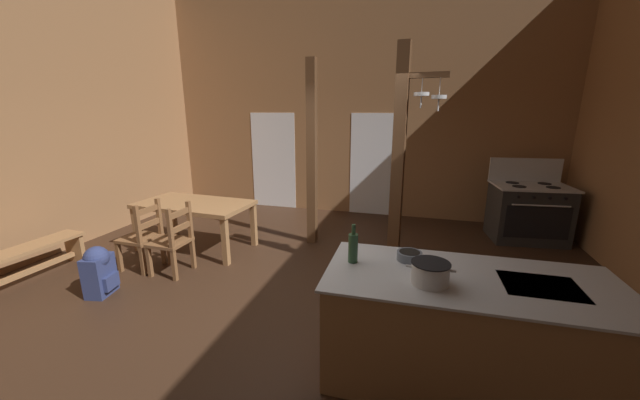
# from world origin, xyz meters

# --- Properties ---
(ground_plane) EXTENTS (8.56, 8.04, 0.10)m
(ground_plane) POSITION_xyz_m (0.00, 0.00, -0.05)
(ground_plane) COLOR #382316
(wall_back) EXTENTS (8.56, 0.14, 4.50)m
(wall_back) POSITION_xyz_m (0.00, 3.69, 2.25)
(wall_back) COLOR #93663F
(wall_back) RESTS_ON ground_plane
(wall_left) EXTENTS (0.14, 8.04, 4.50)m
(wall_left) POSITION_xyz_m (-3.95, 0.00, 2.25)
(wall_left) COLOR #93663F
(wall_left) RESTS_ON ground_plane
(glazed_door_back_left) EXTENTS (1.00, 0.01, 2.05)m
(glazed_door_back_left) POSITION_xyz_m (-1.75, 3.62, 1.02)
(glazed_door_back_left) COLOR white
(glazed_door_back_left) RESTS_ON ground_plane
(glazed_panel_back_right) EXTENTS (0.84, 0.01, 2.05)m
(glazed_panel_back_right) POSITION_xyz_m (0.39, 3.62, 1.02)
(glazed_panel_back_right) COLOR white
(glazed_panel_back_right) RESTS_ON ground_plane
(kitchen_island) EXTENTS (2.18, 1.00, 0.89)m
(kitchen_island) POSITION_xyz_m (1.74, -0.82, 0.44)
(kitchen_island) COLOR #9E7044
(kitchen_island) RESTS_ON ground_plane
(stove_range) EXTENTS (1.22, 0.93, 1.32)m
(stove_range) POSITION_xyz_m (3.11, 2.82, 0.48)
(stove_range) COLOR #282828
(stove_range) RESTS_ON ground_plane
(support_post_with_pot_rack) EXTENTS (0.58, 0.21, 2.85)m
(support_post_with_pot_rack) POSITION_xyz_m (1.10, 0.80, 1.50)
(support_post_with_pot_rack) COLOR brown
(support_post_with_pot_rack) RESTS_ON ground_plane
(support_post_center) EXTENTS (0.14, 0.14, 2.85)m
(support_post_center) POSITION_xyz_m (-0.29, 1.74, 1.42)
(support_post_center) COLOR brown
(support_post_center) RESTS_ON ground_plane
(dining_table) EXTENTS (1.75, 1.00, 0.74)m
(dining_table) POSITION_xyz_m (-1.95, 1.00, 0.65)
(dining_table) COLOR #9E7044
(dining_table) RESTS_ON ground_plane
(ladderback_chair_near_window) EXTENTS (0.44, 0.44, 0.95)m
(ladderback_chair_near_window) POSITION_xyz_m (-1.70, 0.16, 0.45)
(ladderback_chair_near_window) COLOR brown
(ladderback_chair_near_window) RESTS_ON ground_plane
(ladderback_chair_by_post) EXTENTS (0.45, 0.45, 0.95)m
(ladderback_chair_by_post) POSITION_xyz_m (-2.19, 0.18, 0.45)
(ladderback_chair_by_post) COLOR brown
(ladderback_chair_by_post) RESTS_ON ground_plane
(bench_along_left_wall) EXTENTS (0.41, 1.38, 0.44)m
(bench_along_left_wall) POSITION_xyz_m (-3.36, -0.52, 0.30)
(bench_along_left_wall) COLOR #9E7044
(bench_along_left_wall) RESTS_ON ground_plane
(backpack) EXTENTS (0.34, 0.36, 0.60)m
(backpack) POSITION_xyz_m (-2.18, -0.55, 0.31)
(backpack) COLOR navy
(backpack) RESTS_ON ground_plane
(stockpot_on_counter) EXTENTS (0.35, 0.28, 0.16)m
(stockpot_on_counter) POSITION_xyz_m (1.45, -0.99, 0.97)
(stockpot_on_counter) COLOR silver
(stockpot_on_counter) RESTS_ON kitchen_island
(mixing_bowl_on_counter) EXTENTS (0.21, 0.21, 0.07)m
(mixing_bowl_on_counter) POSITION_xyz_m (1.29, -0.61, 0.93)
(mixing_bowl_on_counter) COLOR slate
(mixing_bowl_on_counter) RESTS_ON kitchen_island
(bottle_tall_on_counter) EXTENTS (0.08, 0.08, 0.33)m
(bottle_tall_on_counter) POSITION_xyz_m (0.84, -0.78, 1.02)
(bottle_tall_on_counter) COLOR #2D5638
(bottle_tall_on_counter) RESTS_ON kitchen_island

